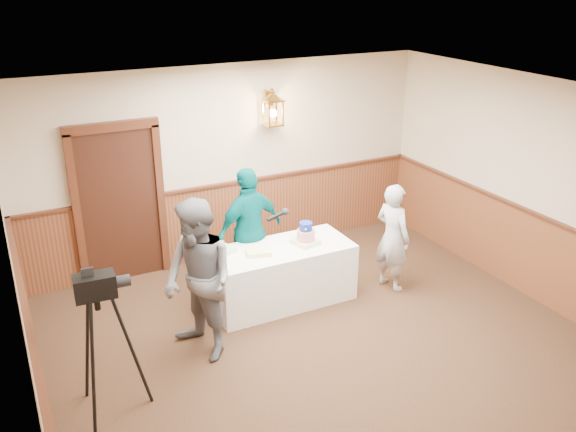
% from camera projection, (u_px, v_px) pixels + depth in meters
% --- Properties ---
extents(ground, '(7.00, 7.00, 0.00)m').
position_uv_depth(ground, '(360.00, 384.00, 6.29)').
color(ground, '#321F13').
rests_on(ground, ground).
extents(room_shell, '(6.02, 7.02, 2.81)m').
position_uv_depth(room_shell, '(338.00, 235.00, 6.06)').
color(room_shell, '#C7B295').
rests_on(room_shell, ground).
extents(display_table, '(1.80, 0.80, 0.75)m').
position_uv_depth(display_table, '(281.00, 274.00, 7.72)').
color(display_table, white).
rests_on(display_table, ground).
extents(tiered_cake, '(0.34, 0.34, 0.29)m').
position_uv_depth(tiered_cake, '(306.00, 236.00, 7.64)').
color(tiered_cake, beige).
rests_on(tiered_cake, display_table).
extents(sheet_cake_yellow, '(0.34, 0.29, 0.06)m').
position_uv_depth(sheet_cake_yellow, '(259.00, 252.00, 7.40)').
color(sheet_cake_yellow, '#FBE096').
rests_on(sheet_cake_yellow, display_table).
extents(sheet_cake_green, '(0.33, 0.30, 0.06)m').
position_uv_depth(sheet_cake_green, '(223.00, 251.00, 7.42)').
color(sheet_cake_green, '#A3D093').
rests_on(sheet_cake_green, display_table).
extents(interviewer, '(1.61, 1.03, 1.80)m').
position_uv_depth(interviewer, '(199.00, 281.00, 6.46)').
color(interviewer, slate).
rests_on(interviewer, ground).
extents(baker, '(0.46, 0.60, 1.45)m').
position_uv_depth(baker, '(393.00, 237.00, 7.93)').
color(baker, '#A5A6AB').
rests_on(baker, ground).
extents(assistant_p, '(1.05, 0.63, 1.68)m').
position_uv_depth(assistant_p, '(250.00, 230.00, 7.86)').
color(assistant_p, '#015C5E').
rests_on(assistant_p, ground).
extents(tv_camera_rig, '(0.58, 0.54, 1.49)m').
position_uv_depth(tv_camera_rig, '(104.00, 354.00, 5.65)').
color(tv_camera_rig, black).
rests_on(tv_camera_rig, ground).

